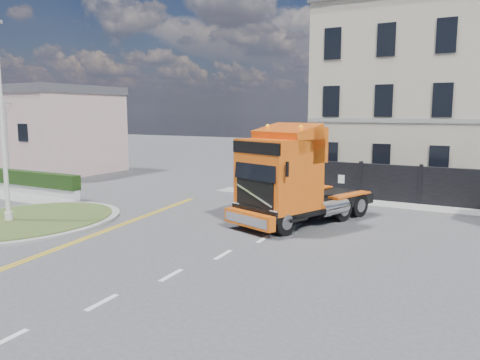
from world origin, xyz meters
The scene contains 12 objects.
ground centered at (0.00, 0.00, 0.00)m, with size 120.00×120.00×0.00m, color #424244.
traffic_island centered at (-7.00, -3.00, 0.08)m, with size 6.80×6.80×0.17m.
hedge_wall centered at (-13.00, 1.50, 0.74)m, with size 8.00×0.55×1.35m.
pavement_side centered at (-13.00, 0.40, 0.05)m, with size 8.50×1.80×0.10m, color gray.
seaside_bldg_pink centered at (-20.00, 9.00, 3.00)m, with size 8.00×8.00×6.00m, color #CB9EA0.
seaside_bldg_cream centered at (-28.00, 11.00, 2.50)m, with size 9.00×8.00×5.00m, color silver.
hoarding_fence centered at (6.55, 9.00, 1.00)m, with size 18.80×0.25×2.00m.
georgian_building centered at (6.00, 16.50, 5.77)m, with size 12.30×10.30×12.80m.
pavement_far centered at (6.00, 8.10, 0.06)m, with size 20.00×1.60×0.12m, color gray.
truck centered at (2.84, 2.22, 1.82)m, with size 4.61×7.25×4.07m.
lamppost_island centered at (-7.50, -3.50, 4.33)m, with size 0.26×0.51×8.31m.
lamppost_slim centered at (-19.00, 4.50, 3.19)m, with size 0.22×0.44×5.40m.
Camera 1 is at (10.46, -15.50, 4.66)m, focal length 35.00 mm.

